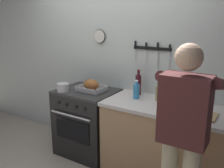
{
  "coord_description": "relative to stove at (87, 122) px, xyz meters",
  "views": [
    {
      "loc": [
        1.75,
        -1.52,
        1.85
      ],
      "look_at": [
        0.26,
        0.85,
        1.09
      ],
      "focal_mm": 40.37,
      "sensor_mm": 36.0,
      "label": 1
    }
  ],
  "objects": [
    {
      "name": "person_cook",
      "position": [
        1.47,
        -0.62,
        0.5
      ],
      "size": [
        0.51,
        0.63,
        1.66
      ],
      "rotation": [
        0.0,
        0.0,
        1.48
      ],
      "color": "#C6B793",
      "rests_on": "ground"
    },
    {
      "name": "wall_back",
      "position": [
        0.22,
        0.36,
        0.85
      ],
      "size": [
        6.0,
        0.13,
        2.6
      ],
      "color": "silver",
      "rests_on": "ground"
    },
    {
      "name": "stove",
      "position": [
        0.0,
        0.0,
        0.0
      ],
      "size": [
        0.76,
        0.67,
        0.9
      ],
      "color": "black",
      "rests_on": "ground"
    },
    {
      "name": "bottle_cooking_oil",
      "position": [
        1.04,
        0.21,
        0.56
      ],
      "size": [
        0.07,
        0.07,
        0.26
      ],
      "color": "gold",
      "rests_on": "counter_block"
    },
    {
      "name": "bottle_wine_red",
      "position": [
        0.66,
        0.19,
        0.58
      ],
      "size": [
        0.07,
        0.07,
        0.32
      ],
      "color": "#47141E",
      "rests_on": "counter_block"
    },
    {
      "name": "bottle_dish_soap",
      "position": [
        0.71,
        0.05,
        0.54
      ],
      "size": [
        0.07,
        0.07,
        0.22
      ],
      "color": "#338CCC",
      "rests_on": "counter_block"
    },
    {
      "name": "saucepan",
      "position": [
        -0.22,
        -0.21,
        0.5
      ],
      "size": [
        0.16,
        0.16,
        0.11
      ],
      "color": "#B7B7BC",
      "rests_on": "stove"
    },
    {
      "name": "cutting_board",
      "position": [
        1.46,
        -0.1,
        0.46
      ],
      "size": [
        0.36,
        0.24,
        0.02
      ],
      "primitive_type": "cube",
      "color": "tan",
      "rests_on": "counter_block"
    },
    {
      "name": "bottle_vinegar",
      "position": [
        0.96,
        0.11,
        0.54
      ],
      "size": [
        0.06,
        0.06,
        0.22
      ],
      "color": "#997F4C",
      "rests_on": "counter_block"
    },
    {
      "name": "bottle_olive_oil",
      "position": [
        1.26,
        0.04,
        0.57
      ],
      "size": [
        0.07,
        0.07,
        0.28
      ],
      "color": "#385623",
      "rests_on": "counter_block"
    },
    {
      "name": "counter_block",
      "position": [
        1.43,
        0.0,
        0.01
      ],
      "size": [
        2.03,
        0.65,
        0.9
      ],
      "color": "tan",
      "rests_on": "ground"
    },
    {
      "name": "roasting_pan",
      "position": [
        0.08,
        0.0,
        0.52
      ],
      "size": [
        0.35,
        0.26,
        0.16
      ],
      "color": "#B7B7BC",
      "rests_on": "stove"
    }
  ]
}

